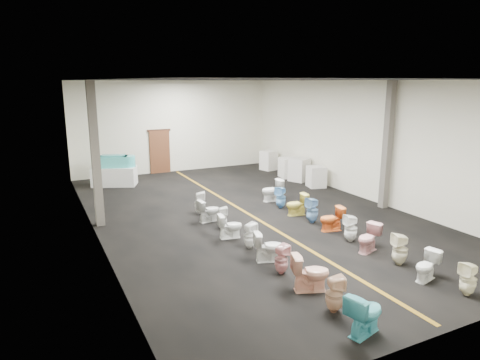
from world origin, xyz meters
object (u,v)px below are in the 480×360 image
(toilet_right_9, at_px, (272,190))
(toilet_left_9, at_px, (200,203))
(appliance_crate_b, at_px, (299,170))
(toilet_left_4, at_px, (269,247))
(toilet_right_3, at_px, (369,238))
(bathtub, at_px, (113,161))
(toilet_right_5, at_px, (332,219))
(toilet_left_2, at_px, (310,273))
(toilet_right_0, at_px, (468,279))
(appliance_crate_d, at_px, (269,160))
(toilet_left_8, at_px, (209,210))
(display_table, at_px, (114,176))
(toilet_left_0, at_px, (365,313))
(appliance_crate_a, at_px, (316,177))
(toilet_right_1, at_px, (427,266))
(toilet_right_7, at_px, (297,205))
(toilet_right_4, at_px, (351,228))
(toilet_right_6, at_px, (312,210))
(toilet_left_1, at_px, (334,294))
(toilet_left_5, at_px, (250,236))
(toilet_right_8, at_px, (281,197))
(appliance_crate_c, at_px, (289,168))
(toilet_left_3, at_px, (281,259))
(toilet_left_7, at_px, (222,217))
(toilet_left_6, at_px, (230,226))
(toilet_right_2, at_px, (400,249))

(toilet_right_9, bearing_deg, toilet_left_9, -80.99)
(appliance_crate_b, xyz_separation_m, toilet_right_9, (-2.84, -2.38, -0.11))
(toilet_left_4, relative_size, toilet_right_3, 1.01)
(bathtub, height_order, toilet_right_9, bathtub)
(toilet_right_5, bearing_deg, appliance_crate_b, 164.49)
(toilet_left_2, height_order, toilet_right_0, toilet_left_2)
(appliance_crate_d, height_order, toilet_right_3, appliance_crate_d)
(appliance_crate_b, height_order, toilet_left_8, appliance_crate_b)
(toilet_right_3, relative_size, toilet_right_5, 1.01)
(display_table, height_order, toilet_left_0, display_table)
(appliance_crate_a, height_order, toilet_right_1, appliance_crate_a)
(appliance_crate_a, xyz_separation_m, toilet_right_7, (-2.99, -2.98, -0.08))
(toilet_right_4, height_order, toilet_right_6, toilet_right_6)
(toilet_left_1, height_order, toilet_left_2, toilet_left_2)
(appliance_crate_a, xyz_separation_m, appliance_crate_b, (0.00, 1.30, 0.07))
(toilet_left_2, height_order, toilet_right_4, toilet_left_2)
(toilet_right_6, bearing_deg, display_table, -153.29)
(toilet_left_0, height_order, toilet_left_1, toilet_left_0)
(appliance_crate_b, xyz_separation_m, toilet_left_0, (-5.82, -10.73, -0.12))
(toilet_left_5, relative_size, toilet_right_8, 0.91)
(appliance_crate_c, relative_size, toilet_right_6, 1.10)
(display_table, relative_size, appliance_crate_b, 1.76)
(display_table, height_order, toilet_right_8, display_table)
(toilet_right_6, bearing_deg, toilet_right_1, -4.85)
(toilet_left_3, bearing_deg, appliance_crate_d, -42.51)
(toilet_left_2, xyz_separation_m, toilet_left_7, (-0.05, 4.60, -0.08))
(appliance_crate_c, relative_size, toilet_right_7, 1.24)
(toilet_left_8, bearing_deg, toilet_right_3, -151.19)
(toilet_left_1, bearing_deg, toilet_right_3, -37.21)
(display_table, height_order, toilet_left_4, display_table)
(toilet_left_3, bearing_deg, toilet_left_6, -12.12)
(toilet_left_1, bearing_deg, toilet_left_4, 14.58)
(toilet_left_2, height_order, toilet_right_6, toilet_right_6)
(toilet_left_3, relative_size, toilet_right_3, 0.95)
(toilet_right_3, bearing_deg, toilet_left_1, -71.46)
(toilet_left_3, xyz_separation_m, toilet_right_9, (3.02, 5.56, 0.06))
(toilet_right_2, bearing_deg, appliance_crate_d, -178.61)
(toilet_left_1, bearing_deg, appliance_crate_d, -8.50)
(toilet_left_5, relative_size, toilet_right_2, 0.89)
(toilet_left_1, distance_m, toilet_left_4, 2.71)
(toilet_right_7, bearing_deg, toilet_right_6, 7.26)
(toilet_right_5, bearing_deg, toilet_right_9, -170.98)
(toilet_left_3, distance_m, toilet_right_5, 3.50)
(display_table, bearing_deg, toilet_left_0, -81.94)
(appliance_crate_a, relative_size, toilet_right_6, 1.07)
(appliance_crate_c, distance_m, toilet_right_1, 11.01)
(toilet_left_0, bearing_deg, toilet_left_1, -14.46)
(toilet_left_2, bearing_deg, toilet_right_4, -35.11)
(toilet_right_9, bearing_deg, toilet_left_2, -20.28)
(toilet_left_1, xyz_separation_m, toilet_right_0, (2.98, -0.72, -0.00))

